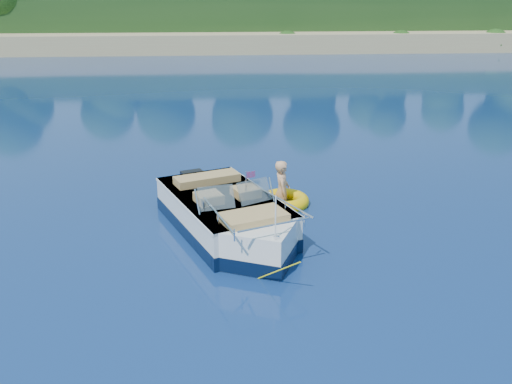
% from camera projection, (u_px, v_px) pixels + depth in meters
% --- Properties ---
extents(ground, '(160.00, 160.00, 0.00)m').
position_uv_depth(ground, '(172.00, 250.00, 11.99)').
color(ground, '#0B1F4D').
rests_on(ground, ground).
extents(shoreline, '(170.00, 59.00, 6.00)m').
position_uv_depth(shoreline, '(204.00, 19.00, 71.34)').
color(shoreline, tan).
rests_on(shoreline, ground).
extents(motorboat, '(3.27, 5.29, 1.86)m').
position_uv_depth(motorboat, '(230.00, 220.00, 12.57)').
color(motorboat, white).
rests_on(motorboat, ground).
extents(tow_tube, '(1.54, 1.54, 0.34)m').
position_uv_depth(tow_tube, '(284.00, 201.00, 14.43)').
color(tow_tube, '#FFC206').
rests_on(tow_tube, ground).
extents(boy, '(0.43, 0.90, 1.76)m').
position_uv_depth(boy, '(282.00, 203.00, 14.51)').
color(boy, tan).
rests_on(boy, ground).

